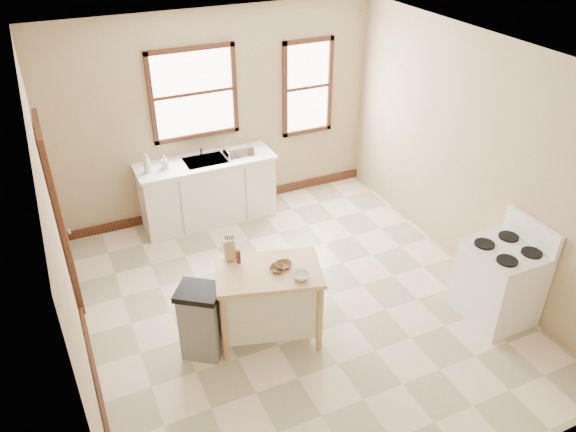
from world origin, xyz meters
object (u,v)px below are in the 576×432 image
Objects in this scene: knife_block at (230,250)px; bowl_c at (301,276)px; soap_bottle_a at (147,163)px; kitchen_island at (269,303)px; bowl_a at (277,269)px; pepper_grinder at (239,256)px; trash_bin at (201,322)px; gas_stove at (502,273)px; soap_bottle_b at (165,162)px; bowl_b at (284,265)px; dish_rack at (239,152)px.

knife_block reaches higher than bowl_c.
soap_bottle_a is 0.24× the size of kitchen_island.
pepper_grinder is at bearing 136.57° from bowl_a.
kitchen_island is 0.57m from bowl_c.
trash_bin is 3.18m from gas_stove.
trash_bin is at bearing 173.11° from bowl_a.
soap_bottle_a is 1.39× the size of soap_bottle_b.
bowl_b is (0.38, -0.25, -0.06)m from pepper_grinder.
soap_bottle_a reaches higher than trash_bin.
bowl_c is (0.23, -0.25, 0.45)m from kitchen_island.
soap_bottle_a is at bearing 132.89° from gas_stove.
bowl_a is (0.70, -2.52, -0.17)m from soap_bottle_a.
soap_bottle_a is 4.41m from gas_stove.
dish_rack is 2.61m from kitchen_island.
trash_bin is (-0.71, 0.05, -0.02)m from kitchen_island.
dish_rack is (1.01, -0.01, -0.04)m from soap_bottle_b.
soap_bottle_b is 1.12× the size of bowl_b.
pepper_grinder is 0.88× the size of bowl_c.
dish_rack is at bearing 92.20° from kitchen_island.
kitchen_island is 1.29× the size of trash_bin.
bowl_a is 2.41m from gas_stove.
bowl_b is 0.99m from trash_bin.
soap_bottle_b is 1.01m from dish_rack.
dish_rack reaches higher than trash_bin.
soap_bottle_b is 2.53m from trash_bin.
trash_bin is (-0.78, 0.09, -0.47)m from bowl_a.
soap_bottle_a is at bearing 105.48° from bowl_a.
knife_block is 2.88m from gas_stove.
pepper_grinder is at bearing 146.53° from bowl_b.
gas_stove is (3.07, -0.79, 0.17)m from trash_bin.
trash_bin is (-0.43, -0.29, -0.55)m from knife_block.
pepper_grinder reaches higher than kitchen_island.
dish_rack is 2.23× the size of bowl_c.
gas_stove is at bearing -12.78° from bowl_c.
gas_stove reaches higher than bowl_b.
knife_block is 0.79m from bowl_c.
bowl_c is (0.51, -0.60, -0.07)m from knife_block.
gas_stove is (2.64, -1.08, -0.38)m from knife_block.
trash_bin is (-0.49, -0.19, -0.52)m from pepper_grinder.
soap_bottle_a is 2.86m from bowl_c.
kitchen_island is 0.60m from pepper_grinder.
bowl_b is at bearing 31.09° from trash_bin.
pepper_grinder reaches higher than bowl_c.
dish_rack is at bearing -15.04° from soap_bottle_a.
pepper_grinder reaches higher than bowl_a.
soap_bottle_a reaches higher than gas_stove.
soap_bottle_a is 2.61m from bowl_b.
knife_block is at bearing 69.40° from trash_bin.
pepper_grinder is 2.79m from gas_stove.
gas_stove is at bearing -43.29° from soap_bottle_b.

